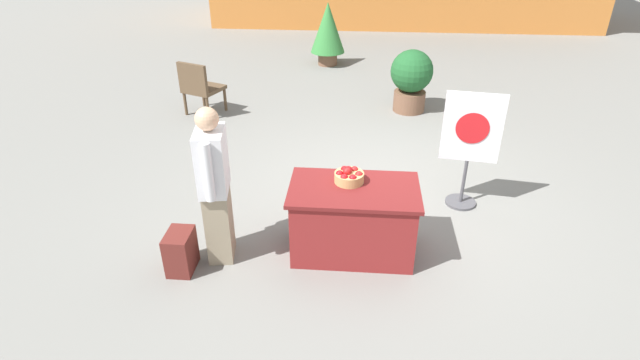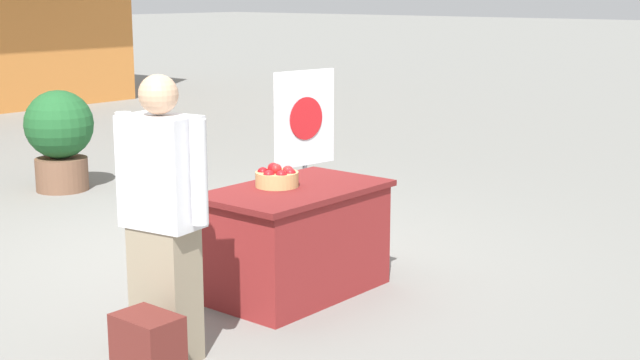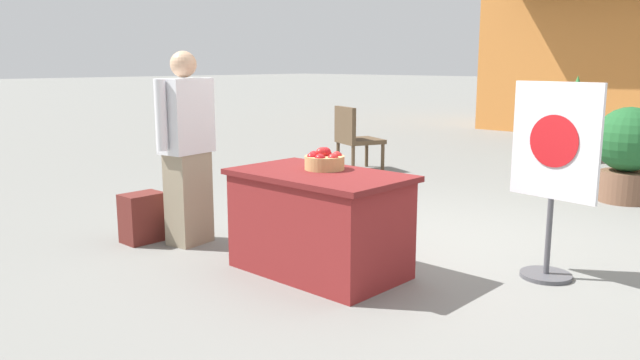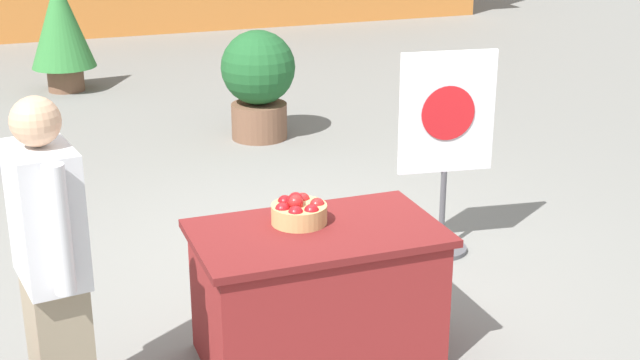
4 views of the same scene
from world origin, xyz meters
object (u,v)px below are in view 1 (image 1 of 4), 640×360
at_px(poster_board, 470,145).
at_px(display_table, 353,220).
at_px(apple_basket, 349,176).
at_px(person_visitor, 215,186).
at_px(potted_plant_far_right, 328,30).
at_px(backpack, 181,251).
at_px(potted_plant_near_left, 411,78).
at_px(patio_chair, 200,86).

bearing_deg(poster_board, display_table, -43.65).
bearing_deg(apple_basket, display_table, -63.41).
bearing_deg(apple_basket, person_visitor, -165.94).
bearing_deg(potted_plant_far_right, apple_basket, -84.26).
distance_m(person_visitor, poster_board, 2.86).
distance_m(apple_basket, backpack, 1.79).
bearing_deg(display_table, poster_board, 38.59).
relative_size(apple_basket, potted_plant_near_left, 0.28).
xyz_separation_m(apple_basket, poster_board, (1.33, 0.90, -0.03)).
distance_m(display_table, apple_basket, 0.46).
bearing_deg(backpack, potted_plant_near_left, 60.50).
xyz_separation_m(poster_board, potted_plant_far_right, (-1.99, 5.61, -0.03)).
bearing_deg(person_visitor, backpack, -152.45).
height_order(apple_basket, potted_plant_far_right, potted_plant_far_right).
height_order(display_table, poster_board, poster_board).
distance_m(display_table, backpack, 1.72).
height_order(display_table, patio_chair, patio_chair).
bearing_deg(patio_chair, person_visitor, -138.25).
bearing_deg(poster_board, potted_plant_near_left, -164.53).
height_order(poster_board, potted_plant_near_left, poster_board).
xyz_separation_m(display_table, apple_basket, (-0.06, 0.12, 0.44)).
bearing_deg(poster_board, person_visitor, -57.12).
bearing_deg(potted_plant_near_left, backpack, -119.50).
xyz_separation_m(patio_chair, potted_plant_far_right, (1.91, 3.09, 0.25)).
bearing_deg(poster_board, potted_plant_far_right, -152.75).
bearing_deg(potted_plant_near_left, patio_chair, -172.28).
relative_size(person_visitor, potted_plant_near_left, 1.54).
distance_m(backpack, potted_plant_far_right, 7.16).
bearing_deg(potted_plant_near_left, poster_board, -82.29).
relative_size(apple_basket, backpack, 0.70).
distance_m(apple_basket, patio_chair, 4.29).
distance_m(apple_basket, person_visitor, 1.30).
distance_m(apple_basket, potted_plant_far_right, 6.55).
xyz_separation_m(display_table, potted_plant_near_left, (0.87, 4.01, 0.21)).
relative_size(display_table, potted_plant_near_left, 1.22).
bearing_deg(backpack, poster_board, 26.51).
bearing_deg(backpack, potted_plant_far_right, 82.42).
bearing_deg(display_table, potted_plant_near_left, 77.80).
distance_m(poster_board, potted_plant_far_right, 5.95).
relative_size(patio_chair, potted_plant_near_left, 0.87).
distance_m(poster_board, potted_plant_near_left, 3.03).
bearing_deg(poster_board, patio_chair, -115.20).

